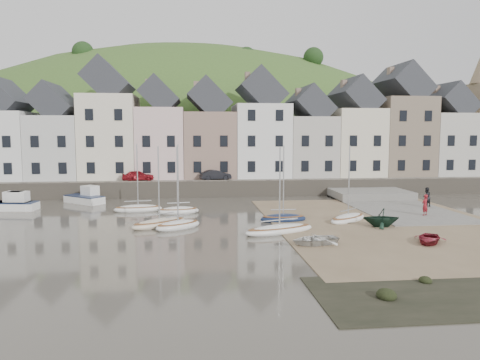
{
  "coord_description": "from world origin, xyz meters",
  "views": [
    {
      "loc": [
        -4.35,
        -33.59,
        7.19
      ],
      "look_at": [
        0.0,
        6.0,
        3.0
      ],
      "focal_mm": 34.45,
      "sensor_mm": 36.0,
      "label": 1
    }
  ],
  "objects": [
    {
      "name": "sailboat_3",
      "position": [
        -5.26,
        0.44,
        0.27
      ],
      "size": [
        3.95,
        3.39,
        6.32
      ],
      "color": "white",
      "rests_on": "ground"
    },
    {
      "name": "rowboat_red",
      "position": [
        10.87,
        -6.12,
        0.35
      ],
      "size": [
        3.22,
        3.43,
        0.58
      ],
      "primitive_type": "imported",
      "rotation": [
        0.0,
        0.0,
        -0.59
      ],
      "color": "maroon",
      "rests_on": "beach"
    },
    {
      "name": "quay_land",
      "position": [
        0.0,
        32.0,
        0.75
      ],
      "size": [
        90.0,
        30.0,
        1.5
      ],
      "primitive_type": "cube",
      "color": "#3C5C25",
      "rests_on": "ground"
    },
    {
      "name": "sailboat_2",
      "position": [
        -6.69,
        1.35,
        0.26
      ],
      "size": [
        4.73,
        4.05,
        6.32
      ],
      "color": "beige",
      "rests_on": "ground"
    },
    {
      "name": "person_dark",
      "position": [
        17.86,
        7.23,
        1.04
      ],
      "size": [
        1.09,
        0.98,
        1.84
      ],
      "primitive_type": "imported",
      "rotation": [
        0.0,
        0.0,
        3.52
      ],
      "color": "black",
      "rests_on": "slipway"
    },
    {
      "name": "sailboat_0",
      "position": [
        -9.04,
        8.36,
        0.26
      ],
      "size": [
        4.5,
        2.09,
        6.32
      ],
      "color": "white",
      "rests_on": "ground"
    },
    {
      "name": "car_right",
      "position": [
        -1.37,
        19.5,
        2.19
      ],
      "size": [
        3.79,
        2.12,
        1.18
      ],
      "primitive_type": "imported",
      "rotation": [
        0.0,
        0.0,
        1.83
      ],
      "color": "black",
      "rests_on": "quay_street"
    },
    {
      "name": "hillside",
      "position": [
        -5.0,
        60.0,
        -17.99
      ],
      "size": [
        134.4,
        84.0,
        84.0
      ],
      "color": "#3C5C25",
      "rests_on": "ground"
    },
    {
      "name": "sailboat_5",
      "position": [
        3.1,
        2.32,
        0.27
      ],
      "size": [
        3.79,
        1.61,
        6.32
      ],
      "color": "#152142",
      "rests_on": "ground"
    },
    {
      "name": "motorboat_2",
      "position": [
        -14.89,
        14.05,
        0.58
      ],
      "size": [
        4.49,
        4.18,
        1.7
      ],
      "color": "white",
      "rests_on": "ground"
    },
    {
      "name": "sailboat_4",
      "position": [
        1.96,
        -1.89,
        0.26
      ],
      "size": [
        5.71,
        3.34,
        6.32
      ],
      "color": "white",
      "rests_on": "ground"
    },
    {
      "name": "motorboat_0",
      "position": [
        -20.7,
        10.37,
        0.58
      ],
      "size": [
        5.08,
        2.38,
        1.7
      ],
      "color": "white",
      "rests_on": "ground"
    },
    {
      "name": "ground",
      "position": [
        0.0,
        0.0,
        0.0
      ],
      "size": [
        160.0,
        160.0,
        0.0
      ],
      "primitive_type": "plane",
      "color": "#484439",
      "rests_on": "ground"
    },
    {
      "name": "sailboat_1",
      "position": [
        -5.37,
        6.86,
        0.27
      ],
      "size": [
        3.83,
        2.1,
        6.32
      ],
      "color": "white",
      "rests_on": "ground"
    },
    {
      "name": "beach",
      "position": [
        11.0,
        0.0,
        0.03
      ],
      "size": [
        18.0,
        26.0,
        0.06
      ],
      "primitive_type": "cube",
      "color": "brown",
      "rests_on": "ground"
    },
    {
      "name": "quay_street",
      "position": [
        0.0,
        20.5,
        1.55
      ],
      "size": [
        70.0,
        7.0,
        0.1
      ],
      "primitive_type": "cube",
      "color": "slate",
      "rests_on": "quay_land"
    },
    {
      "name": "motorboat_1",
      "position": [
        -21.04,
        10.47,
        0.58
      ],
      "size": [
        4.74,
        2.48,
        1.7
      ],
      "color": "white",
      "rests_on": "ground"
    },
    {
      "name": "rowboat_white",
      "position": [
        3.5,
        -5.63,
        0.38
      ],
      "size": [
        3.49,
        2.82,
        0.64
      ],
      "primitive_type": "imported",
      "rotation": [
        0.0,
        0.0,
        -1.36
      ],
      "color": "silver",
      "rests_on": "beach"
    },
    {
      "name": "rowboat_green",
      "position": [
        9.92,
        -0.85,
        0.77
      ],
      "size": [
        2.92,
        2.59,
        1.42
      ],
      "primitive_type": "imported",
      "rotation": [
        0.0,
        0.0,
        -1.68
      ],
      "color": "black",
      "rests_on": "beach"
    },
    {
      "name": "sailboat_6",
      "position": [
        8.26,
        1.66,
        0.26
      ],
      "size": [
        4.38,
        4.01,
        6.32
      ],
      "color": "white",
      "rests_on": "ground"
    },
    {
      "name": "townhouse_terrace",
      "position": [
        1.76,
        24.0,
        7.32
      ],
      "size": [
        61.05,
        8.0,
        13.93
      ],
      "color": "silver",
      "rests_on": "quay_land"
    },
    {
      "name": "person_red",
      "position": [
        15.45,
        3.0,
        1.01
      ],
      "size": [
        0.78,
        0.69,
        1.79
      ],
      "primitive_type": "imported",
      "rotation": [
        0.0,
        0.0,
        3.66
      ],
      "color": "maroon",
      "rests_on": "slipway"
    },
    {
      "name": "seawall",
      "position": [
        0.0,
        17.0,
        0.9
      ],
      "size": [
        70.0,
        1.2,
        1.8
      ],
      "primitive_type": "cube",
      "color": "slate",
      "rests_on": "ground"
    },
    {
      "name": "car_left",
      "position": [
        -10.22,
        19.5,
        2.21
      ],
      "size": [
        3.83,
        2.17,
        1.23
      ],
      "primitive_type": "imported",
      "rotation": [
        0.0,
        0.0,
        1.78
      ],
      "color": "maroon",
      "rests_on": "quay_street"
    },
    {
      "name": "slipway",
      "position": [
        15.0,
        8.0,
        0.06
      ],
      "size": [
        8.0,
        18.0,
        0.12
      ],
      "primitive_type": "cube",
      "color": "slate",
      "rests_on": "ground"
    }
  ]
}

